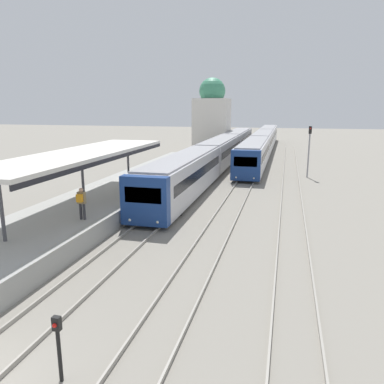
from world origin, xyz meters
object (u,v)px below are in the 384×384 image
at_px(train_far, 263,141).
at_px(train_near, 220,151).
at_px(signal_post_near, 58,342).
at_px(signal_mast_far, 309,145).
at_px(person_on_platform, 81,201).

bearing_deg(train_far, train_near, -106.19).
bearing_deg(signal_post_near, signal_mast_far, 76.61).
distance_m(train_near, signal_post_near, 35.40).
bearing_deg(train_near, person_on_platform, -95.70).
relative_size(person_on_platform, signal_post_near, 0.94).
distance_m(train_far, signal_mast_far, 19.48).
relative_size(person_on_platform, train_near, 0.03).
bearing_deg(signal_mast_far, signal_post_near, -103.39).
distance_m(train_near, train_far, 14.21).
relative_size(train_far, signal_post_near, 26.50).
bearing_deg(signal_post_near, train_near, 93.63).
xyz_separation_m(person_on_platform, signal_mast_far, (12.04, 20.88, 1.08)).
bearing_deg(train_far, signal_post_near, -92.02).
bearing_deg(signal_mast_far, person_on_platform, -119.98).
height_order(person_on_platform, train_far, train_far).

